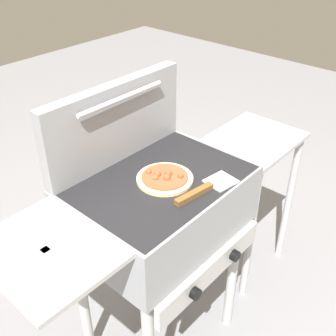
% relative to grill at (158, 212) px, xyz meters
% --- Properties ---
extents(ground_plane, '(8.00, 8.00, 0.00)m').
position_rel_grill_xyz_m(ground_plane, '(0.01, 0.00, -0.76)').
color(ground_plane, gray).
extents(grill, '(0.96, 0.53, 0.90)m').
position_rel_grill_xyz_m(grill, '(0.00, 0.00, 0.00)').
color(grill, gray).
rests_on(grill, ground_plane).
extents(grill_lid_open, '(0.63, 0.08, 0.30)m').
position_rel_grill_xyz_m(grill_lid_open, '(0.01, 0.22, 0.30)').
color(grill_lid_open, gray).
rests_on(grill_lid_open, grill).
extents(pizza_pepperoni, '(0.20, 0.20, 0.04)m').
position_rel_grill_xyz_m(pizza_pepperoni, '(0.02, -0.02, 0.15)').
color(pizza_pepperoni, beige).
rests_on(pizza_pepperoni, grill).
extents(spatula, '(0.27, 0.10, 0.02)m').
position_rel_grill_xyz_m(spatula, '(0.07, -0.16, 0.15)').
color(spatula, '#B7BABF').
rests_on(spatula, grill).
extents(prep_table, '(0.44, 0.36, 0.79)m').
position_rel_grill_xyz_m(prep_table, '(0.67, 0.00, -0.19)').
color(prep_table, '#B2B2B7').
rests_on(prep_table, ground_plane).
extents(topping_bowl_near, '(0.10, 0.10, 0.04)m').
position_rel_grill_xyz_m(topping_bowl_near, '(0.58, -0.08, 0.06)').
color(topping_bowl_near, silver).
rests_on(topping_bowl_near, prep_table).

